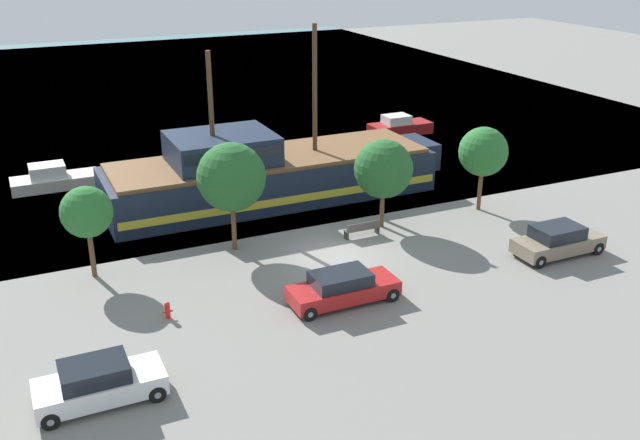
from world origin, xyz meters
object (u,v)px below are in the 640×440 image
at_px(parked_car_curb_rear, 99,383).
at_px(parked_car_curb_front, 343,288).
at_px(moored_boat_outer, 54,179).
at_px(pirate_ship, 267,173).
at_px(moored_boat_dockside, 399,127).
at_px(bench_promenade_east, 363,229).
at_px(fire_hydrant, 168,309).
at_px(parked_car_curb_mid, 558,241).

bearing_deg(parked_car_curb_rear, parked_car_curb_front, 14.82).
relative_size(moored_boat_outer, parked_car_curb_rear, 1.22).
height_order(pirate_ship, parked_car_curb_front, pirate_ship).
bearing_deg(parked_car_curb_front, pirate_ship, 83.02).
height_order(moored_boat_dockside, parked_car_curb_front, moored_boat_dockside).
relative_size(parked_car_curb_front, bench_promenade_east, 2.47).
relative_size(moored_boat_dockside, bench_promenade_east, 2.56).
relative_size(moored_boat_dockside, parked_car_curb_front, 1.04).
relative_size(parked_car_curb_front, fire_hydrant, 6.39).
xyz_separation_m(pirate_ship, parked_car_curb_mid, (10.38, -13.80, -0.84)).
relative_size(pirate_ship, bench_promenade_east, 10.66).
distance_m(parked_car_curb_front, parked_car_curb_mid, 12.07).
distance_m(pirate_ship, moored_boat_outer, 13.94).
relative_size(parked_car_curb_mid, bench_promenade_east, 2.35).
distance_m(moored_boat_dockside, parked_car_curb_front, 28.68).
bearing_deg(moored_boat_dockside, bench_promenade_east, -125.95).
height_order(moored_boat_dockside, fire_hydrant, moored_boat_dockside).
distance_m(parked_car_curb_front, bench_promenade_east, 7.43).
xyz_separation_m(parked_car_curb_front, fire_hydrant, (-7.33, 1.87, -0.32)).
distance_m(fire_hydrant, bench_promenade_east, 12.31).
bearing_deg(bench_promenade_east, moored_boat_dockside, 54.05).
height_order(parked_car_curb_front, fire_hydrant, parked_car_curb_front).
bearing_deg(pirate_ship, bench_promenade_east, -71.59).
xyz_separation_m(pirate_ship, parked_car_curb_rear, (-12.52, -16.62, -0.86)).
bearing_deg(bench_promenade_east, fire_hydrant, -159.89).
bearing_deg(fire_hydrant, parked_car_curb_rear, -126.50).
height_order(moored_boat_outer, fire_hydrant, moored_boat_outer).
bearing_deg(moored_boat_outer, parked_car_curb_rear, -92.07).
xyz_separation_m(parked_car_curb_front, parked_car_curb_rear, (-10.84, -2.87, 0.03)).
xyz_separation_m(pirate_ship, moored_boat_outer, (-11.65, 7.58, -1.04)).
xyz_separation_m(pirate_ship, bench_promenade_east, (2.54, -7.64, -1.17)).
relative_size(parked_car_curb_front, parked_car_curb_mid, 1.05).
xyz_separation_m(moored_boat_dockside, fire_hydrant, (-24.04, -21.44, -0.19)).
bearing_deg(bench_promenade_east, pirate_ship, 108.41).
distance_m(moored_boat_dockside, parked_car_curb_mid, 23.83).
height_order(pirate_ship, fire_hydrant, pirate_ship).
xyz_separation_m(moored_boat_outer, parked_car_curb_rear, (-0.87, -24.20, 0.18)).
relative_size(pirate_ship, parked_car_curb_mid, 4.54).
distance_m(moored_boat_outer, bench_promenade_east, 20.81).
relative_size(moored_boat_outer, parked_car_curb_front, 1.10).
bearing_deg(parked_car_curb_mid, moored_boat_dockside, 78.78).
relative_size(parked_car_curb_mid, parked_car_curb_rear, 1.06).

